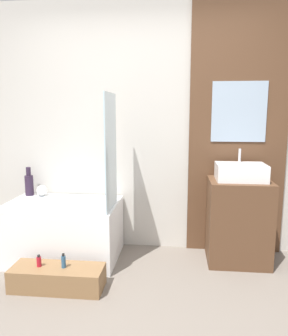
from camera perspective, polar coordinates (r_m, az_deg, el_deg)
name	(u,v)px	position (r m, az deg, el deg)	size (l,w,h in m)	color
wall_tiled_back	(144,128)	(3.50, -0.08, 6.93)	(4.20, 0.06, 2.60)	beige
wall_wood_accent	(238,128)	(3.48, 16.03, 6.68)	(0.98, 0.04, 2.60)	brown
bathtub	(63,230)	(3.47, -13.90, -10.47)	(1.11, 0.73, 0.57)	white
glass_shower_screen	(111,152)	(3.04, -5.81, 2.84)	(0.01, 0.48, 1.07)	silver
wooden_step_bench	(58,278)	(2.99, -14.82, -18.01)	(0.77, 0.28, 0.19)	olive
vanity_cabinet	(238,221)	(3.39, 16.08, -8.89)	(0.59, 0.48, 0.82)	brown
sink	(241,172)	(3.27, 16.48, -0.67)	(0.46, 0.33, 0.30)	white
vase_tall_dark	(29,184)	(3.77, -19.37, -2.62)	(0.09, 0.09, 0.31)	#2D1E33
vase_round_light	(42,191)	(3.72, -17.36, -3.77)	(0.12, 0.12, 0.12)	silver
bottle_soap_primary	(39,261)	(2.98, -17.82, -15.21)	(0.04, 0.04, 0.10)	#B21928
bottle_soap_secondary	(64,261)	(2.90, -13.84, -15.51)	(0.04, 0.04, 0.12)	#2D567A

